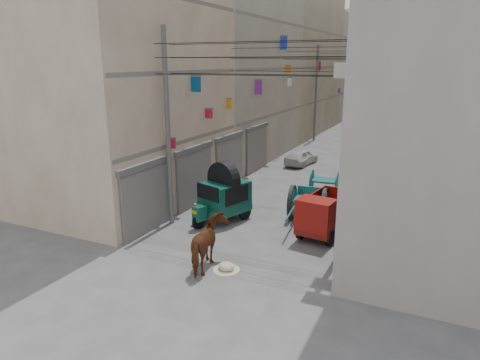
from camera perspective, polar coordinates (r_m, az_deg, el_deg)
The scene contains 18 objects.
ground at distance 12.37m, azimuth -10.84°, elevation -17.32°, with size 140.00×140.00×0.00m, color #4C4B4E.
building_row_left at distance 44.76m, azimuth 6.80°, elevation 15.14°, with size 8.00×62.00×14.00m.
building_row_right at distance 42.43m, azimuth 28.32°, elevation 13.45°, with size 8.00×62.00×14.00m.
end_cap_building at distance 74.54m, azimuth 21.06°, elevation 14.38°, with size 22.00×10.00×13.00m, color #9F957D.
shutters_left at distance 21.90m, azimuth -3.50°, elevation 1.85°, with size 0.18×14.40×2.88m.
signboards at distance 30.76m, azimuth 13.35°, elevation 9.07°, with size 8.22×40.52×5.67m.
ac_units at distance 16.18m, azimuth 16.40°, elevation 17.69°, with size 0.70×6.55×3.35m.
utility_poles at distance 26.19m, azimuth 11.24°, elevation 9.40°, with size 7.40×22.20×8.00m.
overhead_cables at distance 23.54m, azimuth 9.97°, elevation 15.56°, with size 7.40×22.52×1.12m.
auto_rickshaw at distance 18.32m, azimuth -2.19°, elevation -1.92°, with size 2.18×2.92×1.98m.
tonga_cart at distance 18.64m, azimuth 9.05°, elevation -3.05°, with size 1.73×3.45×1.50m.
mini_truck at distance 16.99m, azimuth 10.94°, elevation -4.83°, with size 1.75×3.22×1.72m.
second_cart at distance 22.61m, azimuth 11.16°, elevation -0.20°, with size 1.48×1.34×1.21m.
feed_sack at distance 14.37m, azimuth -1.84°, elevation -11.43°, with size 0.56×0.45×0.28m, color beige.
horse at distance 14.21m, azimuth -4.16°, elevation -8.53°, with size 0.94×2.06×1.74m, color #5E2416.
distant_car_white at distance 28.80m, azimuth 8.20°, elevation 3.09°, with size 1.27×3.17×1.08m, color silver.
distant_car_grey at distance 34.01m, azimuth 17.37°, elevation 4.52°, with size 1.26×3.60×1.19m, color #5C625F.
distant_car_green at distance 43.79m, azimuth 17.47°, elevation 6.93°, with size 1.87×4.59×1.33m, color #22644B.
Camera 1 is at (6.36, -8.27, 6.64)m, focal length 32.00 mm.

